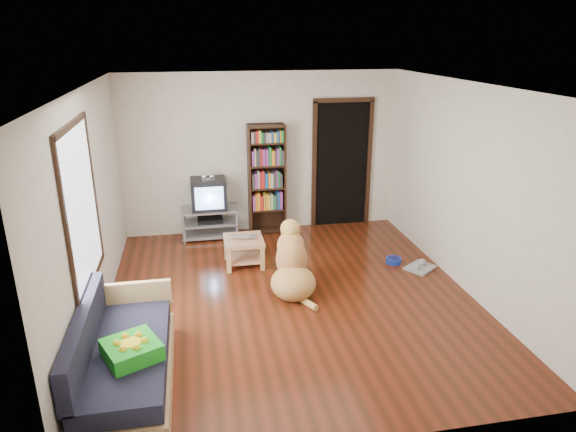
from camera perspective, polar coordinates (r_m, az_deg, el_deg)
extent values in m
plane|color=#541E0E|center=(6.55, 0.36, -9.02)|extent=(5.00, 5.00, 0.00)
plane|color=white|center=(5.78, 0.41, 14.26)|extent=(5.00, 5.00, 0.00)
plane|color=beige|center=(8.42, -2.91, 6.95)|extent=(4.50, 0.00, 4.50)
plane|color=beige|center=(3.81, 7.73, -9.43)|extent=(4.50, 0.00, 4.50)
plane|color=beige|center=(6.04, -21.05, 0.55)|extent=(0.00, 5.00, 5.00)
plane|color=beige|center=(6.82, 19.30, 2.84)|extent=(0.00, 5.00, 5.00)
cube|color=green|center=(4.90, -16.98, -14.02)|extent=(0.59, 0.59, 0.15)
imported|color=silver|center=(7.27, -4.95, -2.49)|extent=(0.40, 0.30, 0.03)
cylinder|color=#162C9B|center=(7.61, 11.65, -4.86)|extent=(0.22, 0.22, 0.08)
cube|color=gray|center=(7.53, 14.47, -5.58)|extent=(0.51, 0.49, 0.03)
cube|color=white|center=(5.51, -21.97, 0.86)|extent=(0.02, 1.30, 1.60)
cube|color=black|center=(5.33, -23.03, 9.25)|extent=(0.03, 1.42, 0.06)
cube|color=black|center=(5.81, -20.90, -6.82)|extent=(0.03, 1.42, 0.06)
cube|color=black|center=(4.87, -23.35, -1.73)|extent=(0.03, 0.06, 1.70)
cube|color=black|center=(6.17, -20.79, 2.91)|extent=(0.03, 0.06, 1.70)
cube|color=black|center=(8.75, 5.97, 5.66)|extent=(0.90, 0.02, 2.10)
cube|color=black|center=(8.61, 2.91, 5.52)|extent=(0.07, 0.05, 2.14)
cube|color=black|center=(8.88, 8.98, 5.74)|extent=(0.07, 0.05, 2.14)
cube|color=black|center=(8.54, 6.25, 12.69)|extent=(1.03, 0.05, 0.07)
cube|color=#99999E|center=(8.33, -8.72, 0.75)|extent=(0.90, 0.45, 0.04)
cube|color=#99999E|center=(8.41, -8.64, -0.74)|extent=(0.86, 0.42, 0.03)
cube|color=#99999E|center=(8.47, -8.57, -1.94)|extent=(0.90, 0.45, 0.04)
cylinder|color=#99999E|center=(8.22, -11.50, -1.40)|extent=(0.04, 0.04, 0.50)
cylinder|color=#99999E|center=(8.24, -5.66, -1.03)|extent=(0.04, 0.04, 0.50)
cylinder|color=#99999E|center=(8.60, -11.49, -0.46)|extent=(0.04, 0.04, 0.50)
cylinder|color=#99999E|center=(8.62, -5.91, -0.11)|extent=(0.04, 0.04, 0.50)
cube|color=black|center=(8.39, -8.65, -0.42)|extent=(0.40, 0.30, 0.07)
cube|color=black|center=(8.25, -8.81, 2.45)|extent=(0.55, 0.48, 0.48)
cube|color=black|center=(8.44, -8.87, 2.85)|extent=(0.40, 0.14, 0.36)
cube|color=#8CBFF2|center=(8.02, -8.73, 1.95)|extent=(0.44, 0.02, 0.36)
cube|color=silver|center=(8.14, -8.88, 4.04)|extent=(0.20, 0.07, 0.02)
sphere|color=silver|center=(8.12, -9.32, 4.32)|extent=(0.09, 0.09, 0.09)
sphere|color=silver|center=(8.13, -8.48, 4.37)|extent=(0.09, 0.09, 0.09)
cube|color=black|center=(8.34, -4.32, 3.96)|extent=(0.03, 0.30, 1.80)
cube|color=black|center=(8.42, -0.45, 4.16)|extent=(0.03, 0.30, 1.80)
cube|color=black|center=(8.51, -2.51, 4.31)|extent=(0.60, 0.02, 1.80)
cube|color=black|center=(8.65, -2.29, -1.50)|extent=(0.56, 0.28, 0.02)
cube|color=black|center=(8.52, -2.33, 0.82)|extent=(0.56, 0.28, 0.03)
cube|color=black|center=(8.41, -2.36, 3.21)|extent=(0.56, 0.28, 0.02)
cube|color=black|center=(8.31, -2.40, 5.66)|extent=(0.56, 0.28, 0.02)
cube|color=black|center=(8.23, -2.43, 8.16)|extent=(0.56, 0.28, 0.02)
cube|color=black|center=(8.18, -2.46, 9.94)|extent=(0.56, 0.28, 0.02)
cube|color=tan|center=(5.26, -17.27, -16.54)|extent=(0.80, 1.80, 0.22)
cube|color=#1E1E2D|center=(5.14, -17.52, -14.54)|extent=(0.74, 1.74, 0.18)
cube|color=#1E1E2D|center=(5.06, -21.74, -12.06)|extent=(0.12, 1.74, 0.40)
cube|color=tan|center=(5.79, -16.82, -8.42)|extent=(0.80, 0.06, 0.30)
cube|color=tan|center=(7.31, -4.97, -2.73)|extent=(0.55, 0.55, 0.06)
cube|color=tan|center=(7.42, -4.91, -4.66)|extent=(0.45, 0.45, 0.03)
cube|color=tan|center=(7.16, -6.60, -5.03)|extent=(0.06, 0.06, 0.34)
cube|color=tan|center=(7.20, -2.86, -4.77)|extent=(0.06, 0.06, 0.34)
cube|color=tan|center=(7.59, -6.88, -3.58)|extent=(0.06, 0.06, 0.34)
cube|color=tan|center=(7.63, -3.35, -3.34)|extent=(0.06, 0.06, 0.34)
ellipsoid|color=#B47645|center=(6.51, 0.59, -7.46)|extent=(0.63, 0.67, 0.42)
ellipsoid|color=#B57345|center=(6.62, 0.40, -4.79)|extent=(0.45, 0.49, 0.56)
ellipsoid|color=tan|center=(6.67, 0.31, -3.33)|extent=(0.39, 0.36, 0.40)
ellipsoid|color=#D5B552|center=(6.65, 0.26, -1.40)|extent=(0.29, 0.31, 0.25)
ellipsoid|color=#B97E47|center=(6.78, 0.15, -1.21)|extent=(0.13, 0.23, 0.10)
sphere|color=black|center=(6.88, 0.07, -0.92)|extent=(0.05, 0.05, 0.05)
ellipsoid|color=tan|center=(6.60, -0.54, -1.66)|extent=(0.07, 0.09, 0.17)
ellipsoid|color=#B69646|center=(6.62, 1.12, -1.60)|extent=(0.07, 0.09, 0.17)
cylinder|color=tan|center=(6.89, -0.52, -5.41)|extent=(0.10, 0.15, 0.46)
cylinder|color=#C97F4D|center=(6.90, 0.95, -5.36)|extent=(0.10, 0.15, 0.46)
sphere|color=tan|center=(7.03, -0.55, -6.71)|extent=(0.12, 0.12, 0.12)
sphere|color=#D38951|center=(7.04, 0.89, -6.65)|extent=(0.12, 0.12, 0.12)
cylinder|color=tan|center=(6.38, 2.04, -9.54)|extent=(0.24, 0.39, 0.09)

